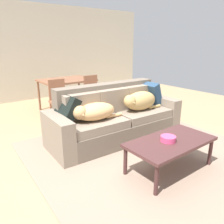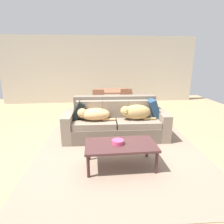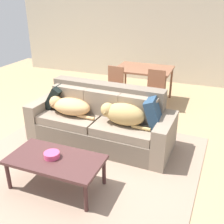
{
  "view_description": "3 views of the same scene",
  "coord_description": "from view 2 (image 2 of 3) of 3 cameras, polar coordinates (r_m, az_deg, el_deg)",
  "views": [
    {
      "loc": [
        -2.13,
        -2.76,
        1.66
      ],
      "look_at": [
        0.0,
        0.04,
        0.56
      ],
      "focal_mm": 36.17,
      "sensor_mm": 36.0,
      "label": 1
    },
    {
      "loc": [
        -0.33,
        -3.89,
        1.81
      ],
      "look_at": [
        0.07,
        -0.0,
        0.68
      ],
      "focal_mm": 29.61,
      "sensor_mm": 36.0,
      "label": 2
    },
    {
      "loc": [
        1.79,
        -3.45,
        2.32
      ],
      "look_at": [
        0.35,
        0.23,
        0.56
      ],
      "focal_mm": 43.12,
      "sensor_mm": 36.0,
      "label": 3
    }
  ],
  "objects": [
    {
      "name": "back_partition",
      "position": [
        7.91,
        -3.55,
        12.8
      ],
      "size": [
        8.0,
        0.12,
        2.7
      ],
      "primitive_type": "cube",
      "color": "beige",
      "rests_on": "ground"
    },
    {
      "name": "ground_plane",
      "position": [
        4.3,
        -0.94,
        -8.74
      ],
      "size": [
        10.0,
        10.0,
        0.0
      ],
      "primitive_type": "plane",
      "color": "tan"
    },
    {
      "name": "dog_on_left_cushion",
      "position": [
        4.13,
        -5.71,
        -0.66
      ],
      "size": [
        0.84,
        0.41,
        0.28
      ],
      "rotation": [
        0.0,
        0.0,
        -0.04
      ],
      "color": "tan",
      "rests_on": "couch"
    },
    {
      "name": "dining_chair_near_left",
      "position": [
        5.72,
        -4.23,
        2.8
      ],
      "size": [
        0.44,
        0.44,
        0.89
      ],
      "rotation": [
        0.0,
        0.0,
        -0.09
      ],
      "color": "#8D593F",
      "rests_on": "ground"
    },
    {
      "name": "dog_on_right_cushion",
      "position": [
        4.18,
        7.23,
        -0.01
      ],
      "size": [
        0.8,
        0.35,
        0.34
      ],
      "rotation": [
        0.0,
        0.0,
        -0.04
      ],
      "color": "tan",
      "rests_on": "couch"
    },
    {
      "name": "dining_table",
      "position": [
        6.31,
        0.06,
        6.06
      ],
      "size": [
        1.24,
        0.93,
        0.78
      ],
      "color": "#8D593F",
      "rests_on": "ground"
    },
    {
      "name": "area_rug",
      "position": [
        3.73,
        2.64,
        -12.75
      ],
      "size": [
        3.39,
        3.43,
        0.01
      ],
      "primitive_type": "cube",
      "rotation": [
        0.0,
        0.0,
        -0.04
      ],
      "color": "gray",
      "rests_on": "ground"
    },
    {
      "name": "bowl_on_coffee_table",
      "position": [
        3.14,
        1.81,
        -9.21
      ],
      "size": [
        0.2,
        0.2,
        0.07
      ],
      "primitive_type": "cylinder",
      "color": "#EA4C7F",
      "rests_on": "coffee_table"
    },
    {
      "name": "coffee_table",
      "position": [
        3.17,
        2.7,
        -10.52
      ],
      "size": [
        1.19,
        0.63,
        0.43
      ],
      "color": "#4F2D2C",
      "rests_on": "ground"
    },
    {
      "name": "dining_chair_near_right",
      "position": [
        5.84,
        4.5,
        3.06
      ],
      "size": [
        0.41,
        0.41,
        0.9
      ],
      "rotation": [
        0.0,
        0.0,
        -0.02
      ],
      "color": "#8D593F",
      "rests_on": "ground"
    },
    {
      "name": "couch",
      "position": [
        4.36,
        1.1,
        -3.19
      ],
      "size": [
        2.4,
        0.95,
        0.95
      ],
      "rotation": [
        0.0,
        0.0,
        -0.04
      ],
      "color": "#716455",
      "rests_on": "ground"
    },
    {
      "name": "throw_pillow_by_left_arm",
      "position": [
        4.33,
        -10.54,
        0.65
      ],
      "size": [
        0.35,
        0.43,
        0.43
      ],
      "primitive_type": "cube",
      "rotation": [
        0.0,
        0.55,
        0.03
      ],
      "color": "black",
      "rests_on": "couch"
    },
    {
      "name": "throw_pillow_by_right_arm",
      "position": [
        4.46,
        12.35,
        1.17
      ],
      "size": [
        0.31,
        0.46,
        0.47
      ],
      "primitive_type": "cube",
      "rotation": [
        0.0,
        -0.33,
        0.04
      ],
      "color": "navy",
      "rests_on": "couch"
    }
  ]
}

